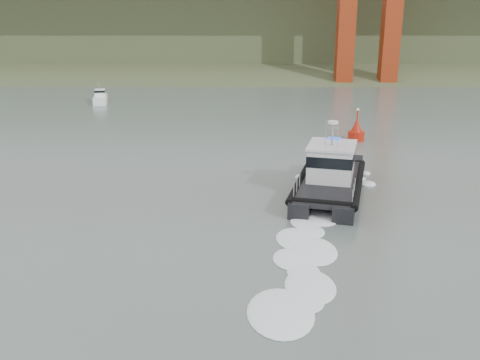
% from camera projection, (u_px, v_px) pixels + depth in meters
% --- Properties ---
extents(ground, '(400.00, 400.00, 0.00)m').
position_uv_depth(ground, '(250.00, 286.00, 25.97)').
color(ground, '#56665F').
rests_on(ground, ground).
extents(headlands, '(500.00, 105.36, 27.12)m').
position_uv_depth(headlands, '(243.00, 33.00, 143.44)').
color(headlands, '#37492A').
rests_on(headlands, ground).
extents(patrol_boat, '(6.93, 12.15, 5.57)m').
position_uv_depth(patrol_boat, '(330.00, 175.00, 38.76)').
color(patrol_boat, black).
rests_on(patrol_boat, ground).
extents(motorboat, '(2.81, 5.65, 2.97)m').
position_uv_depth(motorboat, '(100.00, 98.00, 77.41)').
color(motorboat, white).
rests_on(motorboat, ground).
extents(nav_buoy, '(1.70, 1.70, 3.55)m').
position_uv_depth(nav_buoy, '(356.00, 132.00, 54.90)').
color(nav_buoy, '#AA1B0B').
rests_on(nav_buoy, ground).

